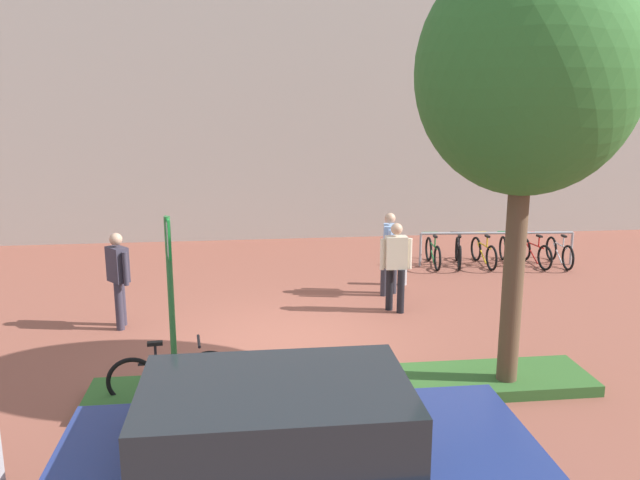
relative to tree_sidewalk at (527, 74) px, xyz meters
name	(u,v)px	position (x,y,z in m)	size (l,w,h in m)	color
ground_plane	(289,342)	(-2.90, 2.11, -4.30)	(60.00, 60.00, 0.00)	brown
building_facade	(266,60)	(-2.90, 10.69, 0.70)	(28.00, 1.20, 10.00)	#B2ADA3
planter_strip	(346,387)	(-2.25, 0.16, -4.22)	(7.00, 1.10, 0.16)	#336028
tree_sidewalk	(527,74)	(0.00, 0.00, 0.00)	(2.84, 2.84, 5.88)	brown
parking_sign_post	(170,284)	(-4.56, 0.16, -2.64)	(0.11, 0.36, 2.55)	#2D7238
bike_at_sign	(171,376)	(-4.62, 0.22, -3.95)	(1.68, 0.42, 0.86)	black
bike_rack_cluster	(496,251)	(2.44, 6.52, -3.95)	(3.75, 1.85, 0.83)	#99999E
bollard_steel	(403,265)	(-0.20, 5.17, -3.85)	(0.16, 0.16, 0.90)	#ADADB2
person_shirt_blue	(389,248)	(-0.67, 4.52, -3.31)	(0.37, 0.60, 1.72)	#2D2D38
person_suited_navy	(118,274)	(-5.82, 3.17, -3.31)	(0.44, 0.49, 1.72)	#383342
person_casual_tan	(396,262)	(-0.78, 3.46, -3.31)	(0.61, 0.33, 1.72)	black
car_navy_sedan	(293,462)	(-3.20, -2.70, -3.54)	(4.30, 2.02, 1.54)	navy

